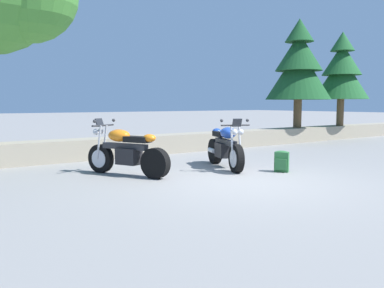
{
  "coord_description": "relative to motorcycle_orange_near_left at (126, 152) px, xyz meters",
  "views": [
    {
      "loc": [
        -5.33,
        -5.69,
        1.5
      ],
      "look_at": [
        -0.37,
        1.2,
        0.65
      ],
      "focal_mm": 38.05,
      "sensor_mm": 36.0,
      "label": 1
    }
  ],
  "objects": [
    {
      "name": "ground_plane",
      "position": [
        1.54,
        -1.93,
        -0.49
      ],
      "size": [
        120.0,
        120.0,
        0.0
      ],
      "primitive_type": "plane",
      "color": "gray"
    },
    {
      "name": "stone_wall",
      "position": [
        1.54,
        2.87,
        -0.21
      ],
      "size": [
        36.0,
        0.8,
        0.55
      ],
      "primitive_type": "cube",
      "color": "gray",
      "rests_on": "ground"
    },
    {
      "name": "motorcycle_orange_near_left",
      "position": [
        0.0,
        0.0,
        0.0
      ],
      "size": [
        1.08,
        1.94,
        1.18
      ],
      "color": "black",
      "rests_on": "ground"
    },
    {
      "name": "motorcycle_blue_centre",
      "position": [
        2.33,
        -0.45,
        0.0
      ],
      "size": [
        0.98,
        1.99,
        1.18
      ],
      "color": "black",
      "rests_on": "ground"
    },
    {
      "name": "rider_backpack",
      "position": [
        2.97,
        -1.6,
        -0.24
      ],
      "size": [
        0.34,
        0.35,
        0.47
      ],
      "color": "#2D6B38",
      "rests_on": "ground"
    },
    {
      "name": "pine_tree_mid_left",
      "position": [
        8.84,
        2.87,
        2.46
      ],
      "size": [
        2.49,
        2.49,
        4.18
      ],
      "color": "brown",
      "rests_on": "stone_wall"
    },
    {
      "name": "pine_tree_mid_right",
      "position": [
        11.34,
        2.68,
        2.36
      ],
      "size": [
        2.25,
        2.25,
        3.92
      ],
      "color": "brown",
      "rests_on": "stone_wall"
    }
  ]
}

